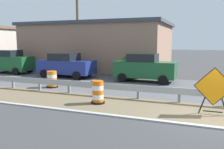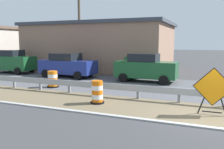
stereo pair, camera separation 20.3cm
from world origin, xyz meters
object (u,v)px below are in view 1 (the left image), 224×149
at_px(traffic_barrel_nearest, 98,93).
at_px(car_distant_c, 145,68).
at_px(car_trailing_near_lane, 11,62).
at_px(traffic_barrel_close, 52,80).
at_px(warning_sign_diamond, 214,89).
at_px(car_mid_far_lane, 66,65).
at_px(utility_pole_near, 77,19).

relative_size(traffic_barrel_nearest, car_distant_c, 0.24).
bearing_deg(car_trailing_near_lane, traffic_barrel_nearest, -29.49).
bearing_deg(traffic_barrel_close, warning_sign_diamond, -105.30).
xyz_separation_m(traffic_barrel_close, car_trailing_near_lane, (4.48, 7.57, 0.59)).
bearing_deg(car_mid_far_lane, warning_sign_diamond, -29.95).
distance_m(warning_sign_diamond, car_distant_c, 8.09).
distance_m(warning_sign_diamond, traffic_barrel_close, 9.62).
bearing_deg(car_trailing_near_lane, warning_sign_diamond, -21.49).
xyz_separation_m(warning_sign_diamond, traffic_barrel_close, (2.54, 9.27, -0.57)).
bearing_deg(car_distant_c, car_trailing_near_lane, -179.69).
bearing_deg(car_trailing_near_lane, car_distant_c, 0.23).
xyz_separation_m(traffic_barrel_close, car_mid_far_lane, (4.17, 1.55, 0.51)).
distance_m(warning_sign_diamond, traffic_barrel_nearest, 4.97).
height_order(traffic_barrel_nearest, car_mid_far_lane, car_mid_far_lane).
distance_m(traffic_barrel_nearest, utility_pole_near, 12.67).
distance_m(car_mid_far_lane, car_distant_c, 6.45).
distance_m(traffic_barrel_nearest, car_mid_far_lane, 8.94).
xyz_separation_m(car_trailing_near_lane, car_mid_far_lane, (-0.31, -6.02, -0.08)).
xyz_separation_m(traffic_barrel_nearest, utility_pole_near, (9.93, 6.53, 4.39)).
distance_m(car_distant_c, utility_pole_near, 8.67).
relative_size(warning_sign_diamond, traffic_barrel_close, 1.83).
relative_size(car_distant_c, utility_pole_near, 0.46).
height_order(warning_sign_diamond, car_mid_far_lane, car_mid_far_lane).
relative_size(traffic_barrel_close, car_trailing_near_lane, 0.25).
distance_m(warning_sign_diamond, utility_pole_near, 15.64).
height_order(traffic_barrel_nearest, car_trailing_near_lane, car_trailing_near_lane).
height_order(traffic_barrel_nearest, car_distant_c, car_distant_c).
relative_size(warning_sign_diamond, utility_pole_near, 0.20).
bearing_deg(warning_sign_diamond, utility_pole_near, -131.62).
bearing_deg(utility_pole_near, warning_sign_diamond, -130.81).
bearing_deg(traffic_barrel_nearest, utility_pole_near, 33.33).
xyz_separation_m(car_mid_far_lane, utility_pole_near, (3.21, 0.66, 3.90)).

